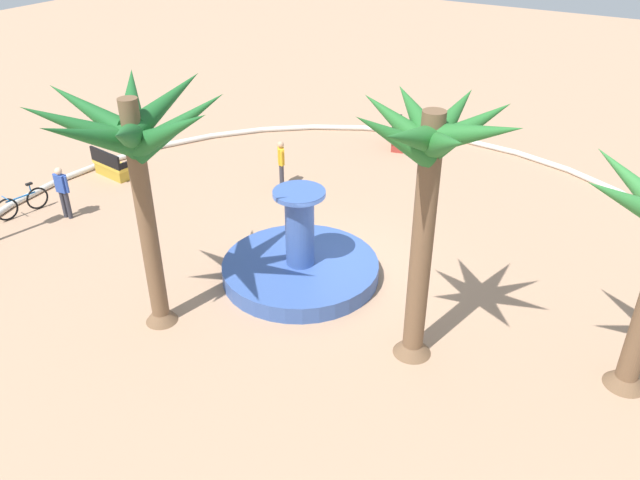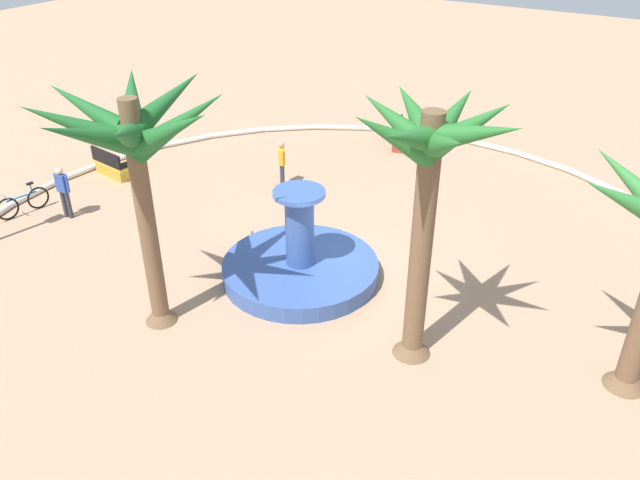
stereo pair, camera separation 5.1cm
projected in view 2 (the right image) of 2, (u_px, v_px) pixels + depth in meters
name	position (u px, v px, depth m)	size (l,w,h in m)	color
ground_plane	(328.00, 270.00, 17.07)	(80.00, 80.00, 0.00)	tan
plaza_curb	(328.00, 267.00, 17.02)	(21.67, 21.67, 0.20)	silver
fountain	(300.00, 266.00, 16.63)	(4.11, 4.11, 2.52)	#38569E
palm_tree_near_fountain	(428.00, 169.00, 11.91)	(3.42, 3.38, 5.87)	brown
palm_tree_mid_plaza	(133.00, 143.00, 12.89)	(4.30, 4.26, 5.74)	brown
bench_east	(401.00, 138.00, 24.55)	(1.67, 0.84, 1.00)	#B73D33
bench_west	(112.00, 167.00, 22.14)	(0.72, 1.65, 1.00)	gold
bicycle_red_frame	(23.00, 203.00, 19.69)	(1.71, 0.45, 0.94)	black
person_cyclist_helmet	(63.00, 190.00, 19.21)	(0.24, 0.53, 1.68)	#33333D
person_cyclist_photo	(282.00, 161.00, 21.16)	(0.43, 0.37, 1.62)	#33333D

